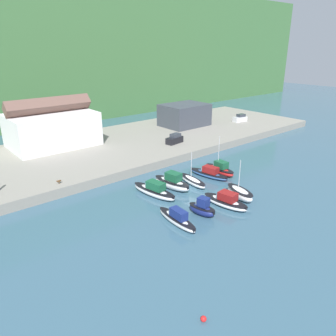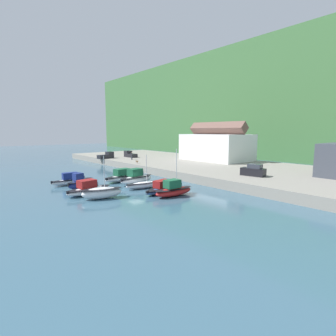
{
  "view_description": "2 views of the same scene",
  "coord_description": "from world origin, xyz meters",
  "px_view_note": "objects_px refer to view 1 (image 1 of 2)",
  "views": [
    {
      "loc": [
        -35.22,
        -35.93,
        22.47
      ],
      "look_at": [
        0.69,
        6.57,
        1.48
      ],
      "focal_mm": 35.0,
      "sensor_mm": 36.0,
      "label": 1
    },
    {
      "loc": [
        37.27,
        -24.45,
        9.61
      ],
      "look_at": [
        -2.1,
        9.06,
        2.36
      ],
      "focal_mm": 28.0,
      "sensor_mm": 36.0,
      "label": 2
    }
  ],
  "objects_px": {
    "moored_boat_3": "(209,173)",
    "mooring_buoy_0": "(204,319)",
    "moored_boat_0": "(154,191)",
    "parked_car_0": "(240,118)",
    "moored_boat_4": "(220,169)",
    "moored_boat_1": "(172,182)",
    "moored_boat_8": "(240,193)",
    "dog_on_quay": "(59,181)",
    "moored_boat_5": "(177,219)",
    "moored_boat_6": "(202,209)",
    "moored_boat_7": "(226,201)",
    "parked_car_1": "(175,139)",
    "moored_boat_2": "(193,181)"
  },
  "relations": [
    {
      "from": "moored_boat_4",
      "to": "moored_boat_6",
      "type": "bearing_deg",
      "value": -144.87
    },
    {
      "from": "moored_boat_4",
      "to": "mooring_buoy_0",
      "type": "height_order",
      "value": "moored_boat_4"
    },
    {
      "from": "moored_boat_1",
      "to": "parked_car_1",
      "type": "xyz_separation_m",
      "value": [
        14.31,
        15.65,
        1.51
      ]
    },
    {
      "from": "moored_boat_8",
      "to": "dog_on_quay",
      "type": "height_order",
      "value": "moored_boat_8"
    },
    {
      "from": "moored_boat_4",
      "to": "parked_car_1",
      "type": "relative_size",
      "value": 1.6
    },
    {
      "from": "moored_boat_3",
      "to": "dog_on_quay",
      "type": "distance_m",
      "value": 25.85
    },
    {
      "from": "moored_boat_3",
      "to": "moored_boat_5",
      "type": "xyz_separation_m",
      "value": [
        -15.51,
        -8.74,
        0.1
      ]
    },
    {
      "from": "moored_boat_2",
      "to": "moored_boat_3",
      "type": "height_order",
      "value": "moored_boat_2"
    },
    {
      "from": "dog_on_quay",
      "to": "moored_boat_5",
      "type": "bearing_deg",
      "value": -166.0
    },
    {
      "from": "moored_boat_3",
      "to": "moored_boat_4",
      "type": "bearing_deg",
      "value": -13.78
    },
    {
      "from": "moored_boat_0",
      "to": "parked_car_0",
      "type": "distance_m",
      "value": 51.63
    },
    {
      "from": "moored_boat_8",
      "to": "mooring_buoy_0",
      "type": "relative_size",
      "value": 11.42
    },
    {
      "from": "moored_boat_4",
      "to": "moored_boat_3",
      "type": "bearing_deg",
      "value": 177.74
    },
    {
      "from": "moored_boat_5",
      "to": "moored_boat_8",
      "type": "bearing_deg",
      "value": 2.56
    },
    {
      "from": "moored_boat_0",
      "to": "moored_boat_5",
      "type": "relative_size",
      "value": 1.15
    },
    {
      "from": "moored_boat_5",
      "to": "moored_boat_6",
      "type": "height_order",
      "value": "moored_boat_6"
    },
    {
      "from": "moored_boat_0",
      "to": "moored_boat_6",
      "type": "xyz_separation_m",
      "value": [
        1.28,
        -9.24,
        0.1
      ]
    },
    {
      "from": "moored_boat_4",
      "to": "dog_on_quay",
      "type": "bearing_deg",
      "value": 159.75
    },
    {
      "from": "moored_boat_4",
      "to": "moored_boat_8",
      "type": "height_order",
      "value": "moored_boat_4"
    },
    {
      "from": "moored_boat_3",
      "to": "mooring_buoy_0",
      "type": "relative_size",
      "value": 15.1
    },
    {
      "from": "moored_boat_0",
      "to": "parked_car_0",
      "type": "relative_size",
      "value": 2.0
    },
    {
      "from": "moored_boat_5",
      "to": "parked_car_0",
      "type": "bearing_deg",
      "value": 34.52
    },
    {
      "from": "moored_boat_5",
      "to": "moored_boat_7",
      "type": "xyz_separation_m",
      "value": [
        8.96,
        -0.73,
        0.01
      ]
    },
    {
      "from": "moored_boat_4",
      "to": "mooring_buoy_0",
      "type": "xyz_separation_m",
      "value": [
        -27.38,
        -22.27,
        -0.64
      ]
    },
    {
      "from": "parked_car_1",
      "to": "moored_boat_2",
      "type": "bearing_deg",
      "value": 139.43
    },
    {
      "from": "moored_boat_4",
      "to": "parked_car_0",
      "type": "bearing_deg",
      "value": 35.28
    },
    {
      "from": "moored_boat_0",
      "to": "moored_boat_8",
      "type": "relative_size",
      "value": 1.43
    },
    {
      "from": "moored_boat_6",
      "to": "moored_boat_7",
      "type": "bearing_deg",
      "value": -13.57
    },
    {
      "from": "moored_boat_1",
      "to": "moored_boat_3",
      "type": "xyz_separation_m",
      "value": [
        8.43,
        -0.49,
        -0.36
      ]
    },
    {
      "from": "moored_boat_1",
      "to": "moored_boat_7",
      "type": "distance_m",
      "value": 10.14
    },
    {
      "from": "moored_boat_8",
      "to": "parked_car_0",
      "type": "height_order",
      "value": "moored_boat_8"
    },
    {
      "from": "moored_boat_5",
      "to": "moored_boat_7",
      "type": "height_order",
      "value": "moored_boat_7"
    },
    {
      "from": "moored_boat_0",
      "to": "moored_boat_1",
      "type": "xyz_separation_m",
      "value": [
        4.02,
        0.35,
        0.17
      ]
    },
    {
      "from": "moored_boat_2",
      "to": "mooring_buoy_0",
      "type": "relative_size",
      "value": 12.84
    },
    {
      "from": "moored_boat_5",
      "to": "moored_boat_6",
      "type": "bearing_deg",
      "value": -0.4
    },
    {
      "from": "mooring_buoy_0",
      "to": "dog_on_quay",
      "type": "bearing_deg",
      "value": 87.88
    },
    {
      "from": "moored_boat_4",
      "to": "moored_boat_1",
      "type": "bearing_deg",
      "value": 178.78
    },
    {
      "from": "moored_boat_2",
      "to": "parked_car_1",
      "type": "relative_size",
      "value": 1.57
    },
    {
      "from": "moored_boat_7",
      "to": "moored_boat_0",
      "type": "bearing_deg",
      "value": 114.68
    },
    {
      "from": "dog_on_quay",
      "to": "moored_boat_1",
      "type": "bearing_deg",
      "value": -132.46
    },
    {
      "from": "moored_boat_3",
      "to": "moored_boat_6",
      "type": "relative_size",
      "value": 1.85
    },
    {
      "from": "moored_boat_4",
      "to": "dog_on_quay",
      "type": "distance_m",
      "value": 28.37
    },
    {
      "from": "moored_boat_3",
      "to": "moored_boat_0",
      "type": "bearing_deg",
      "value": 170.27
    },
    {
      "from": "moored_boat_2",
      "to": "moored_boat_7",
      "type": "relative_size",
      "value": 0.91
    },
    {
      "from": "moored_boat_3",
      "to": "moored_boat_7",
      "type": "relative_size",
      "value": 1.07
    },
    {
      "from": "moored_boat_0",
      "to": "mooring_buoy_0",
      "type": "xyz_separation_m",
      "value": [
        -12.26,
        -22.62,
        -0.63
      ]
    },
    {
      "from": "moored_boat_7",
      "to": "parked_car_1",
      "type": "distance_m",
      "value": 28.53
    },
    {
      "from": "moored_boat_1",
      "to": "moored_boat_8",
      "type": "relative_size",
      "value": 1.21
    },
    {
      "from": "moored_boat_0",
      "to": "moored_boat_5",
      "type": "distance_m",
      "value": 9.39
    },
    {
      "from": "moored_boat_2",
      "to": "moored_boat_0",
      "type": "bearing_deg",
      "value": -176.02
    }
  ]
}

